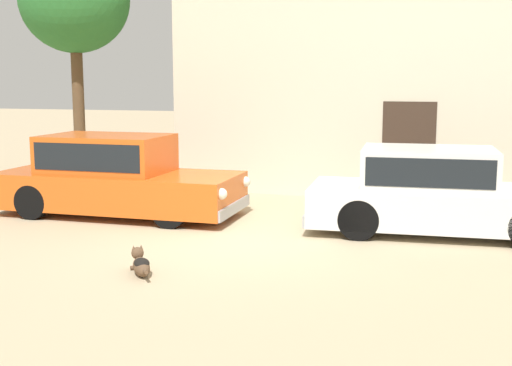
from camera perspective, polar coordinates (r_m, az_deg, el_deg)
ground_plane at (r=10.70m, az=-1.50°, el=-4.87°), size 80.00×80.00×0.00m
parked_sedan_nearest at (r=12.76m, az=-12.17°, el=0.66°), size 4.73×1.78×1.52m
parked_sedan_second at (r=11.37m, az=15.26°, el=-0.67°), size 4.52×1.96×1.43m
stray_dog_spotted at (r=8.93m, az=-9.93°, el=-6.92°), size 0.59×0.83×0.32m
acacia_tree_left at (r=16.31m, az=-15.45°, el=14.94°), size 2.59×2.33×5.62m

